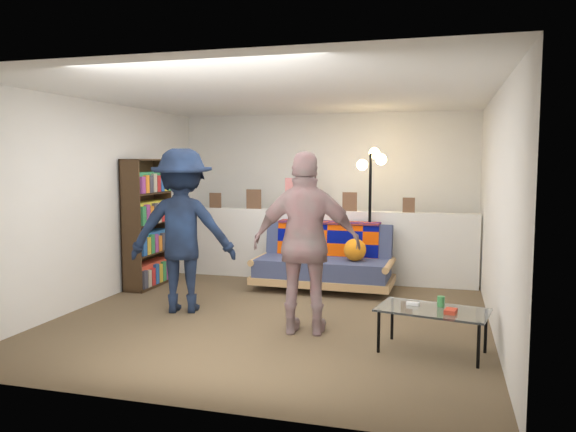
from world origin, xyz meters
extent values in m
plane|color=brown|center=(0.00, 0.00, 0.00)|extent=(5.00, 5.00, 0.00)
cube|color=silver|center=(0.00, 2.50, 1.20)|extent=(4.50, 0.10, 2.40)
cube|color=silver|center=(-2.25, 0.00, 1.20)|extent=(0.10, 5.00, 2.40)
cube|color=silver|center=(2.25, 0.00, 1.20)|extent=(0.10, 5.00, 2.40)
cube|color=white|center=(0.00, 0.00, 2.40)|extent=(4.50, 5.00, 0.10)
cube|color=silver|center=(0.00, 1.80, 0.50)|extent=(4.45, 0.15, 1.00)
cube|color=brown|center=(-1.50, 1.78, 1.11)|extent=(0.18, 0.02, 0.22)
cube|color=brown|center=(-0.90, 1.78, 1.14)|extent=(0.22, 0.02, 0.28)
cube|color=beige|center=(-0.20, 1.78, 1.23)|extent=(0.45, 0.02, 0.45)
cube|color=brown|center=(0.50, 1.78, 1.13)|extent=(0.20, 0.02, 0.26)
cube|color=brown|center=(1.30, 1.78, 1.10)|extent=(0.16, 0.02, 0.20)
cube|color=tan|center=(0.25, 1.21, 0.14)|extent=(1.83, 0.85, 0.10)
cube|color=#363F61|center=(0.25, 1.16, 0.31)|extent=(1.73, 0.71, 0.23)
cube|color=#363F61|center=(0.26, 1.52, 0.59)|extent=(1.72, 0.26, 0.54)
cylinder|color=tan|center=(-0.61, 1.22, 0.38)|extent=(0.10, 0.81, 0.09)
cylinder|color=tan|center=(1.11, 1.19, 0.38)|extent=(0.10, 0.81, 0.09)
cube|color=#040E6F|center=(0.25, 1.44, 0.59)|extent=(1.39, 0.13, 0.50)
cube|color=#040E6F|center=(0.26, 1.56, 0.86)|extent=(1.39, 0.27, 0.03)
sphere|color=orange|center=(0.68, 1.15, 0.56)|extent=(0.29, 0.29, 0.29)
cube|color=#301E10|center=(-2.21, 0.82, 0.86)|extent=(0.02, 0.86, 1.72)
cube|color=#301E10|center=(-2.08, 0.40, 0.86)|extent=(0.29, 0.02, 1.72)
cube|color=#301E10|center=(-2.08, 1.24, 0.86)|extent=(0.29, 0.02, 1.72)
cube|color=#301E10|center=(-2.08, 0.82, 1.71)|extent=(0.29, 0.86, 0.02)
cube|color=#301E10|center=(-2.08, 0.82, 0.02)|extent=(0.29, 0.86, 0.04)
cube|color=#301E10|center=(-2.08, 0.82, 0.46)|extent=(0.29, 0.82, 0.02)
cube|color=#301E10|center=(-2.08, 0.82, 0.86)|extent=(0.29, 0.82, 0.02)
cube|color=#301E10|center=(-2.08, 0.82, 1.26)|extent=(0.29, 0.82, 0.02)
cube|color=red|center=(-2.06, 0.82, 0.19)|extent=(0.21, 0.80, 0.29)
cube|color=#255FA2|center=(-2.06, 0.82, 0.61)|extent=(0.21, 0.80, 0.27)
cube|color=gold|center=(-2.06, 0.82, 1.01)|extent=(0.21, 0.80, 0.29)
cube|color=#318753|center=(-2.06, 0.82, 1.41)|extent=(0.21, 0.80, 0.27)
cylinder|color=black|center=(1.23, -1.01, 0.19)|extent=(0.03, 0.03, 0.38)
cylinder|color=black|center=(2.06, -1.18, 0.19)|extent=(0.03, 0.03, 0.38)
cylinder|color=black|center=(1.31, -0.60, 0.19)|extent=(0.03, 0.03, 0.38)
cylinder|color=black|center=(2.14, -0.77, 0.19)|extent=(0.03, 0.03, 0.38)
cube|color=silver|center=(1.68, -0.89, 0.39)|extent=(1.03, 0.69, 0.02)
cube|color=white|center=(1.51, -0.81, 0.41)|extent=(0.12, 0.07, 0.03)
cube|color=red|center=(1.83, -1.00, 0.41)|extent=(0.12, 0.15, 0.04)
cylinder|color=#3A8C45|center=(1.75, -0.79, 0.44)|extent=(0.08, 0.08, 0.09)
cylinder|color=black|center=(0.80, 1.63, 0.02)|extent=(0.28, 0.28, 0.03)
cylinder|color=black|center=(0.80, 1.63, 0.90)|extent=(0.04, 0.04, 1.80)
sphere|color=#FFC672|center=(0.68, 1.70, 1.64)|extent=(0.15, 0.15, 0.15)
sphere|color=#FFC672|center=(0.94, 1.59, 1.71)|extent=(0.15, 0.15, 0.15)
sphere|color=#FFC672|center=(0.83, 1.76, 1.80)|extent=(0.15, 0.15, 0.15)
imported|color=black|center=(-1.06, -0.20, 0.91)|extent=(1.32, 0.97, 1.83)
imported|color=tan|center=(0.48, -0.64, 0.89)|extent=(1.09, 0.56, 1.79)
camera|label=1|loc=(1.75, -5.88, 1.70)|focal=35.00mm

